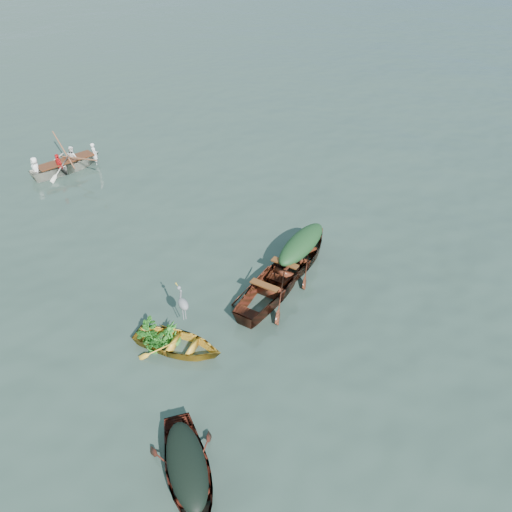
{
  "coord_description": "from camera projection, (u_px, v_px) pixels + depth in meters",
  "views": [
    {
      "loc": [
        -4.59,
        -7.5,
        8.69
      ],
      "look_at": [
        0.93,
        2.15,
        0.5
      ],
      "focal_mm": 35.0,
      "sensor_mm": 36.0,
      "label": 1
    }
  ],
  "objects": [
    {
      "name": "ground",
      "position": [
        267.0,
        329.0,
        12.23
      ],
      "size": [
        140.0,
        140.0,
        0.0
      ],
      "primitive_type": "plane",
      "color": "#30443B",
      "rests_on": "ground"
    },
    {
      "name": "green_tarp_cover",
      "position": [
        302.0,
        243.0,
        13.9
      ],
      "size": [
        2.35,
        1.73,
        0.52
      ],
      "primitive_type": "ellipsoid",
      "rotation": [
        0.0,
        0.0,
        2.07
      ],
      "color": "#183C1D",
      "rests_on": "green_tarp_boat"
    },
    {
      "name": "thwart_benches",
      "position": [
        275.0,
        277.0,
        12.99
      ],
      "size": [
        2.36,
        1.81,
        0.04
      ],
      "primitive_type": null,
      "rotation": [
        0.0,
        0.0,
        2.08
      ],
      "color": "#562F14",
      "rests_on": "open_wooden_boat"
    },
    {
      "name": "rowed_boat",
      "position": [
        68.0,
        171.0,
        19.08
      ],
      "size": [
        3.99,
        1.99,
        0.89
      ],
      "primitive_type": "imported",
      "rotation": [
        0.0,
        0.0,
        1.8
      ],
      "color": "beige",
      "rests_on": "ground"
    },
    {
      "name": "open_wooden_boat",
      "position": [
        275.0,
        293.0,
        13.32
      ],
      "size": [
        4.58,
        3.38,
        1.05
      ],
      "primitive_type": "imported",
      "rotation": [
        0.0,
        0.0,
        2.08
      ],
      "color": "maroon",
      "rests_on": "ground"
    },
    {
      "name": "yellow_dinghy",
      "position": [
        179.0,
        349.0,
        11.67
      ],
      "size": [
        2.65,
        2.77,
        0.69
      ],
      "primitive_type": "imported",
      "rotation": [
        0.0,
        0.0,
        0.73
      ],
      "color": "yellow",
      "rests_on": "ground"
    },
    {
      "name": "oars",
      "position": [
        66.0,
        159.0,
        18.79
      ],
      "size": [
        1.17,
        2.67,
        0.06
      ],
      "primitive_type": null,
      "rotation": [
        0.0,
        0.0,
        1.8
      ],
      "color": "brown",
      "rests_on": "rowed_boat"
    },
    {
      "name": "heron",
      "position": [
        184.0,
        308.0,
        11.63
      ],
      "size": [
        0.48,
        0.48,
        0.92
      ],
      "primitive_type": null,
      "rotation": [
        0.0,
        0.0,
        0.73
      ],
      "color": "gray",
      "rests_on": "yellow_dinghy"
    },
    {
      "name": "dark_covered_boat",
      "position": [
        189.0,
        482.0,
        9.07
      ],
      "size": [
        1.91,
        3.48,
        0.8
      ],
      "primitive_type": "imported",
      "rotation": [
        0.0,
        0.0,
        -0.22
      ],
      "color": "#491D11",
      "rests_on": "ground"
    },
    {
      "name": "dark_tarp_cover",
      "position": [
        187.0,
        463.0,
        8.71
      ],
      "size": [
        1.05,
        1.92,
        0.4
      ],
      "primitive_type": "ellipsoid",
      "rotation": [
        0.0,
        0.0,
        -0.22
      ],
      "color": "black",
      "rests_on": "dark_covered_boat"
    },
    {
      "name": "green_tarp_boat",
      "position": [
        300.0,
        264.0,
        14.34
      ],
      "size": [
        4.27,
        3.14,
        0.96
      ],
      "primitive_type": "imported",
      "rotation": [
        0.0,
        0.0,
        2.07
      ],
      "color": "#4D2112",
      "rests_on": "ground"
    },
    {
      "name": "dinghy_weeds",
      "position": [
        155.0,
        323.0,
        11.45
      ],
      "size": [
        1.12,
        1.14,
        0.6
      ],
      "primitive_type": "imported",
      "rotation": [
        0.0,
        0.0,
        0.73
      ],
      "color": "#20691B",
      "rests_on": "yellow_dinghy"
    },
    {
      "name": "rowers",
      "position": [
        63.0,
        151.0,
        18.59
      ],
      "size": [
        2.85,
        1.61,
        0.76
      ],
      "primitive_type": "imported",
      "rotation": [
        0.0,
        0.0,
        1.8
      ],
      "color": "silver",
      "rests_on": "rowed_boat"
    }
  ]
}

